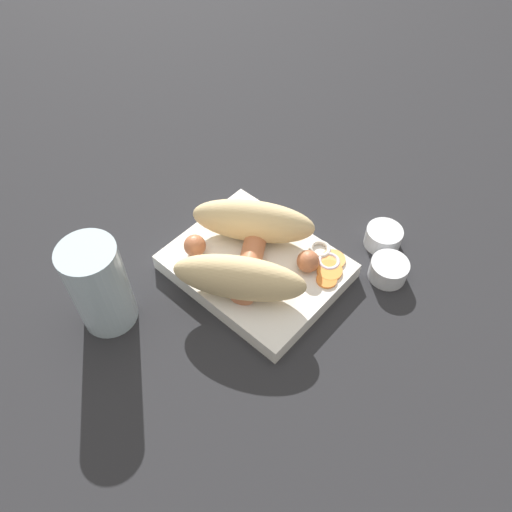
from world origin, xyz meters
name	(u,v)px	position (x,y,z in m)	size (l,w,h in m)	color
ground_plane	(256,272)	(0.00, 0.00, 0.00)	(3.00, 3.00, 0.00)	#232326
food_tray	(256,266)	(0.00, 0.00, 0.01)	(0.22, 0.17, 0.02)	silver
bread_roll	(246,248)	(-0.01, -0.01, 0.06)	(0.21, 0.21, 0.06)	#DBBC84
sausage	(251,253)	(-0.01, 0.00, 0.04)	(0.16, 0.14, 0.03)	#B26642
pickled_veggies	(327,262)	(0.07, 0.06, 0.03)	(0.07, 0.07, 0.01)	#F99E4C
condiment_cup_near	(388,271)	(0.14, 0.11, 0.01)	(0.05, 0.05, 0.03)	silver
condiment_cup_far	(383,238)	(0.10, 0.16, 0.01)	(0.05, 0.05, 0.03)	silver
drink_glass	(99,286)	(-0.09, -0.17, 0.06)	(0.07, 0.07, 0.13)	silver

